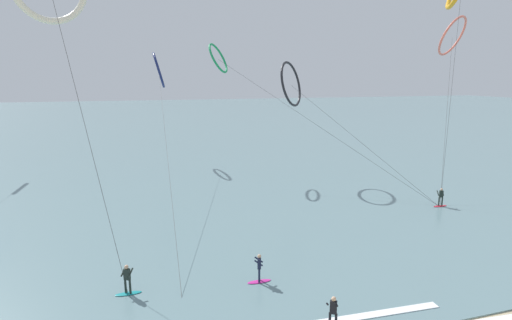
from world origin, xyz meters
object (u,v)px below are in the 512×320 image
(surfer_crimson, at_px, (441,198))
(surfer_teal, at_px, (127,281))
(kite_coral, at_px, (452,36))
(kite_charcoal, at_px, (291,84))
(surfer_lime, at_px, (333,315))
(kite_emerald, at_px, (219,59))
(kite_navy, at_px, (159,70))
(surfer_magenta, at_px, (259,270))

(surfer_crimson, height_order, surfer_teal, same)
(kite_coral, distance_m, kite_charcoal, 19.43)
(surfer_lime, height_order, kite_coral, kite_coral)
(surfer_teal, distance_m, kite_emerald, 31.24)
(surfer_teal, bearing_deg, surfer_lime, 177.34)
(kite_coral, bearing_deg, surfer_teal, 0.42)
(kite_navy, xyz_separation_m, kite_emerald, (6.31, -10.01, 1.22))
(kite_navy, bearing_deg, surfer_magenta, -172.32)
(surfer_teal, distance_m, kite_coral, 43.37)
(kite_charcoal, bearing_deg, surfer_crimson, -103.46)
(kite_coral, distance_m, kite_emerald, 26.98)
(surfer_teal, height_order, kite_charcoal, kite_charcoal)
(kite_charcoal, bearing_deg, kite_emerald, 99.31)
(kite_navy, height_order, kite_emerald, kite_emerald)
(kite_coral, relative_size, kite_charcoal, 1.13)
(surfer_teal, relative_size, kite_emerald, 0.08)
(surfer_magenta, height_order, kite_emerald, kite_emerald)
(surfer_magenta, height_order, surfer_teal, same)
(surfer_teal, xyz_separation_m, kite_emerald, (10.60, 26.40, 12.92))
(kite_emerald, bearing_deg, surfer_teal, -169.85)
(kite_emerald, xyz_separation_m, kite_charcoal, (7.22, -4.84, -2.89))
(surfer_magenta, distance_m, kite_coral, 37.97)
(kite_coral, xyz_separation_m, kite_emerald, (-25.60, 8.14, -2.47))
(surfer_crimson, xyz_separation_m, kite_emerald, (-16.42, 18.81, 12.92))
(surfer_lime, xyz_separation_m, kite_charcoal, (8.68, 27.58, 10.03))
(surfer_crimson, bearing_deg, kite_navy, -30.19)
(surfer_magenta, xyz_separation_m, surfer_teal, (-7.19, 0.80, 0.00))
(surfer_teal, distance_m, kite_charcoal, 29.71)
(kite_navy, bearing_deg, kite_emerald, -144.53)
(kite_charcoal, bearing_deg, surfer_teal, -176.41)
(surfer_crimson, xyz_separation_m, surfer_magenta, (-19.83, -8.38, 0.00))
(surfer_crimson, bearing_deg, kite_coral, -109.13)
(surfer_crimson, xyz_separation_m, surfer_teal, (-27.02, -7.58, 0.00))
(surfer_crimson, xyz_separation_m, kite_coral, (9.18, 10.68, 15.39))
(kite_emerald, bearing_deg, surfer_magenta, -155.13)
(surfer_teal, relative_size, kite_navy, 0.04)
(surfer_magenta, bearing_deg, surfer_crimson, 130.84)
(surfer_lime, bearing_deg, kite_navy, 129.23)
(kite_coral, bearing_deg, kite_navy, -55.97)
(surfer_lime, bearing_deg, kite_emerald, 120.13)
(surfer_teal, relative_size, kite_charcoal, 0.10)
(kite_coral, xyz_separation_m, kite_charcoal, (-18.38, 3.29, -5.37))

